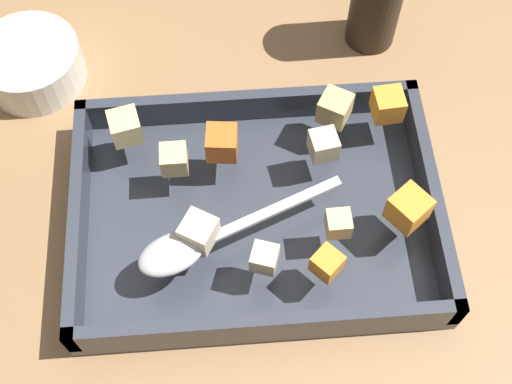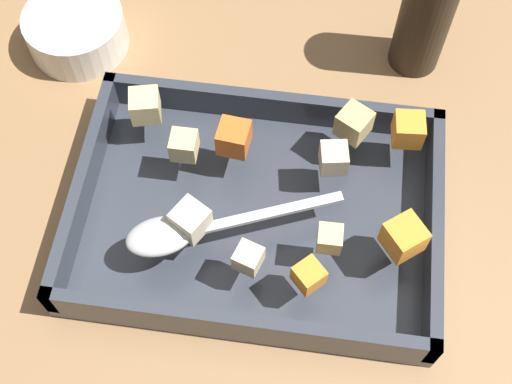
# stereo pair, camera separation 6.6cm
# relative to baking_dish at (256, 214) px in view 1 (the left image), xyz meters

# --- Properties ---
(ground_plane) EXTENTS (4.00, 4.00, 0.00)m
(ground_plane) POSITION_rel_baking_dish_xyz_m (-0.01, -0.01, -0.02)
(ground_plane) COLOR #936D47
(baking_dish) EXTENTS (0.37, 0.26, 0.05)m
(baking_dish) POSITION_rel_baking_dish_xyz_m (0.00, 0.00, 0.00)
(baking_dish) COLOR #333842
(baking_dish) RESTS_ON ground_plane
(carrot_chunk_back_center) EXTENTS (0.03, 0.03, 0.02)m
(carrot_chunk_back_center) POSITION_rel_baking_dish_xyz_m (-0.06, 0.08, 0.05)
(carrot_chunk_back_center) COLOR orange
(carrot_chunk_back_center) RESTS_ON baking_dish
(carrot_chunk_heap_side) EXTENTS (0.03, 0.03, 0.03)m
(carrot_chunk_heap_side) POSITION_rel_baking_dish_xyz_m (0.03, -0.06, 0.05)
(carrot_chunk_heap_side) COLOR orange
(carrot_chunk_heap_side) RESTS_ON baking_dish
(carrot_chunk_corner_sw) EXTENTS (0.03, 0.03, 0.03)m
(carrot_chunk_corner_sw) POSITION_rel_baking_dish_xyz_m (-0.14, -0.09, 0.05)
(carrot_chunk_corner_sw) COLOR orange
(carrot_chunk_corner_sw) RESTS_ON baking_dish
(carrot_chunk_mid_left) EXTENTS (0.05, 0.05, 0.03)m
(carrot_chunk_mid_left) POSITION_rel_baking_dish_xyz_m (-0.14, 0.03, 0.05)
(carrot_chunk_mid_left) COLOR orange
(carrot_chunk_mid_left) RESTS_ON baking_dish
(potato_chunk_rim_edge) EXTENTS (0.03, 0.03, 0.03)m
(potato_chunk_rim_edge) POSITION_rel_baking_dish_xyz_m (0.08, -0.04, 0.05)
(potato_chunk_rim_edge) COLOR #E0CC89
(potato_chunk_rim_edge) RESTS_ON baking_dish
(potato_chunk_mid_right) EXTENTS (0.04, 0.04, 0.03)m
(potato_chunk_mid_right) POSITION_rel_baking_dish_xyz_m (-0.09, -0.09, 0.05)
(potato_chunk_mid_right) COLOR tan
(potato_chunk_mid_right) RESTS_ON baking_dish
(potato_chunk_heap_top) EXTENTS (0.04, 0.04, 0.03)m
(potato_chunk_heap_top) POSITION_rel_baking_dish_xyz_m (0.13, -0.08, 0.05)
(potato_chunk_heap_top) COLOR #E0CC89
(potato_chunk_heap_top) RESTS_ON baking_dish
(potato_chunk_near_left) EXTENTS (0.03, 0.03, 0.03)m
(potato_chunk_near_left) POSITION_rel_baking_dish_xyz_m (-0.07, -0.05, 0.05)
(potato_chunk_near_left) COLOR beige
(potato_chunk_near_left) RESTS_ON baking_dish
(potato_chunk_corner_ne) EXTENTS (0.03, 0.03, 0.02)m
(potato_chunk_corner_ne) POSITION_rel_baking_dish_xyz_m (-0.00, 0.07, 0.05)
(potato_chunk_corner_ne) COLOR beige
(potato_chunk_corner_ne) RESTS_ON baking_dish
(potato_chunk_corner_nw) EXTENTS (0.02, 0.02, 0.02)m
(potato_chunk_corner_nw) POSITION_rel_baking_dish_xyz_m (-0.07, 0.04, 0.05)
(potato_chunk_corner_nw) COLOR #E0CC89
(potato_chunk_corner_nw) RESTS_ON baking_dish
(parsnip_chunk_far_left) EXTENTS (0.04, 0.04, 0.03)m
(parsnip_chunk_far_left) POSITION_rel_baking_dish_xyz_m (0.06, 0.04, 0.05)
(parsnip_chunk_far_left) COLOR beige
(parsnip_chunk_far_left) RESTS_ON baking_dish
(serving_spoon) EXTENTS (0.21, 0.11, 0.02)m
(serving_spoon) POSITION_rel_baking_dish_xyz_m (0.07, 0.05, 0.05)
(serving_spoon) COLOR silver
(serving_spoon) RESTS_ON baking_dish
(small_prep_bowl) EXTENTS (0.12, 0.12, 0.05)m
(small_prep_bowl) POSITION_rel_baking_dish_xyz_m (0.24, -0.21, 0.01)
(small_prep_bowl) COLOR silver
(small_prep_bowl) RESTS_ON ground_plane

